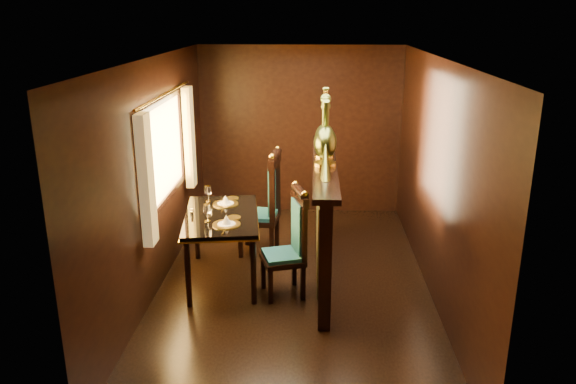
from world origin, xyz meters
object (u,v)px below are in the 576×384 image
Objects in this scene: peacock_left at (326,129)px; dining_table at (221,220)px; peacock_right at (325,126)px; chair_right at (269,200)px; chair_left at (293,239)px.

dining_table is at bearing -178.90° from peacock_left.
peacock_right reaches higher than dining_table.
peacock_left reaches higher than peacock_right.
dining_table is 1.06× the size of chair_right.
peacock_left is at bearing -42.01° from chair_right.
peacock_right is (0.33, 0.67, 1.09)m from chair_left.
chair_left is at bearing -66.13° from chair_right.
peacock_right is (0.67, -0.39, 1.02)m from chair_right.
chair_left is 1.32m from peacock_right.
peacock_left reaches higher than chair_right.
dining_table is at bearing -115.47° from chair_right.
chair_right is at bearing 149.76° from peacock_right.
chair_right is (-0.34, 1.06, 0.07)m from chair_left.
dining_table is at bearing 142.98° from chair_left.
peacock_left is at bearing -6.18° from dining_table.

